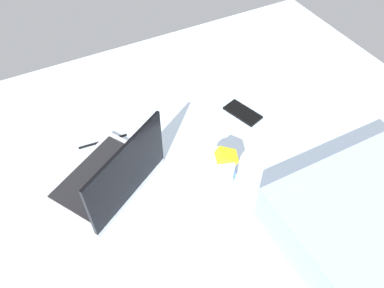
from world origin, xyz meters
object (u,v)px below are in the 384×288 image
Objects in this scene: laptop at (110,177)px; cell_phone at (243,113)px; snack_cup at (222,168)px; pillow at (370,214)px.

laptop reaches higher than cell_phone.
snack_cup is 0.27× the size of pillow.
cell_phone is (-22.74, -22.57, -5.65)cm from snack_cup.
laptop is 55.20cm from cell_phone.
snack_cup is 43.86cm from pillow.
snack_cup is at bearing -153.16° from cell_phone.
cell_phone is (-54.33, -8.92, -4.01)cm from laptop.
laptop is 2.87× the size of cell_phone.
snack_cup is at bearing 125.31° from laptop.
snack_cup reaches higher than cell_phone.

